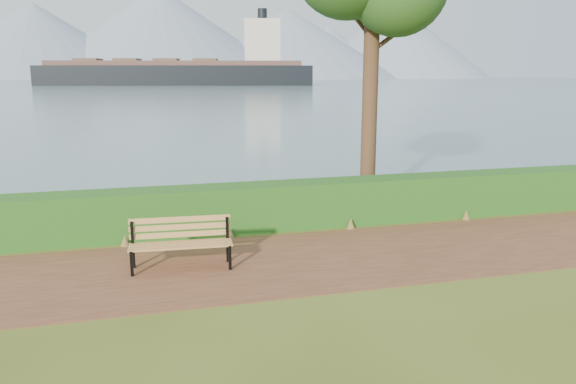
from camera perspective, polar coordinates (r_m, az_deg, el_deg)
name	(u,v)px	position (r m, az deg, el deg)	size (l,w,h in m)	color
ground	(310,265)	(10.15, 2.26, -7.42)	(140.00, 140.00, 0.00)	#465518
path	(305,260)	(10.42, 1.75, -6.87)	(40.00, 3.40, 0.01)	#542D1D
hedge	(274,206)	(12.41, -1.38, -1.41)	(32.00, 0.85, 1.00)	#1C4814
water	(136,81)	(269.15, -15.16, 10.79)	(700.00, 510.00, 0.00)	#3F5865
mountains	(118,38)	(415.92, -16.92, 14.77)	(585.00, 190.00, 70.00)	slate
bench	(181,240)	(10.05, -10.84, -4.76)	(1.81, 0.65, 0.89)	black
cargo_ship	(186,73)	(172.69, -10.31, 11.81)	(80.84, 30.34, 24.31)	black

